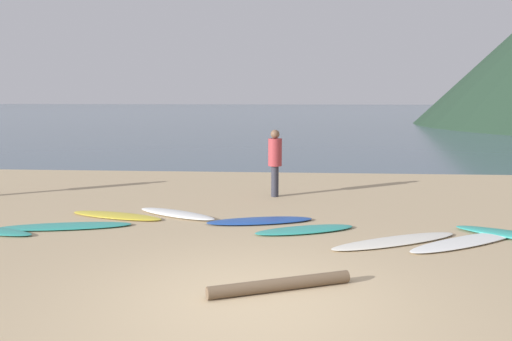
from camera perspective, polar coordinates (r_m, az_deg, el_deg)
The scene contains 11 objects.
ground_plane at distance 16.31m, azimuth 2.42°, elevation -0.88°, with size 120.00×120.00×0.20m, color tan.
ocean_water at distance 66.74m, azimuth 3.83°, elevation 6.23°, with size 140.00×100.00×0.01m, color #475B6B.
surfboard_1 at distance 10.65m, azimuth -20.06°, elevation -5.70°, with size 2.50×0.55×0.06m, color teal.
surfboard_2 at distance 11.24m, azimuth -14.89°, elevation -4.74°, with size 2.10×0.53×0.06m, color yellow.
surfboard_3 at distance 11.08m, azimuth -8.59°, elevation -4.66°, with size 1.95×0.47×0.09m, color white.
surfboard_4 at distance 10.42m, azimuth 0.43°, elevation -5.47°, with size 2.12×0.57×0.07m, color #1E479E.
surfboard_5 at distance 9.79m, azimuth 5.33°, elevation -6.41°, with size 1.93×0.54×0.07m, color teal.
surfboard_6 at distance 9.35m, azimuth 14.85°, elevation -7.40°, with size 2.54×0.51×0.06m, color silver.
surfboard_7 at distance 9.69m, azimuth 21.82°, elevation -7.15°, with size 2.59×0.51×0.07m, color white.
person_0 at distance 12.84m, azimuth 2.07°, elevation 1.43°, with size 0.33×0.33×1.65m.
driftwood_log at distance 6.95m, azimuth 2.64°, elevation -12.24°, with size 0.17×0.17×1.94m, color brown.
Camera 1 is at (0.50, -6.09, 2.54)m, focal length 36.89 mm.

